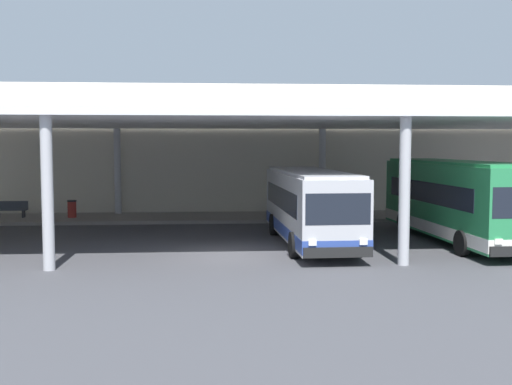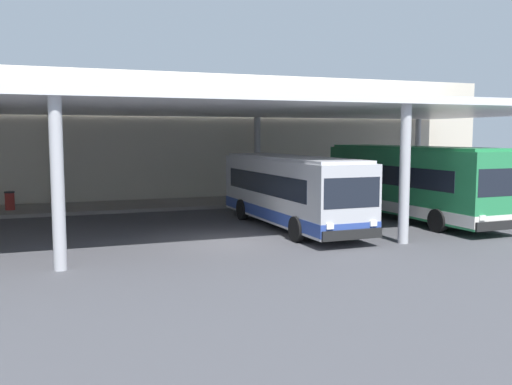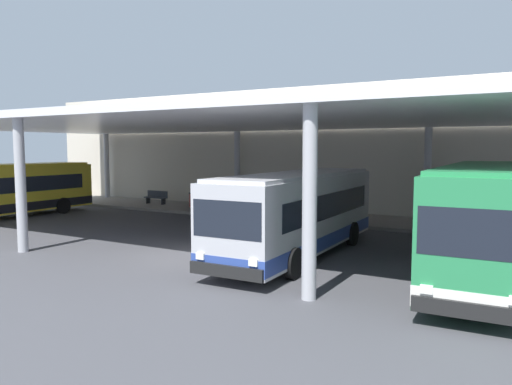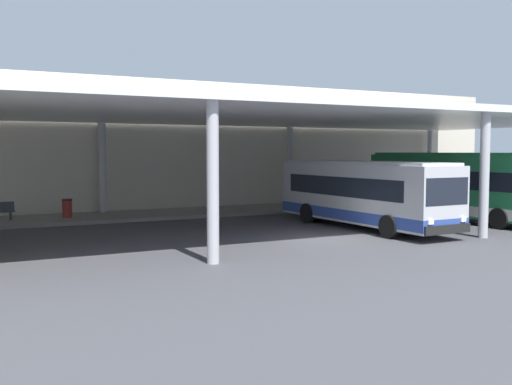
# 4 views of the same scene
# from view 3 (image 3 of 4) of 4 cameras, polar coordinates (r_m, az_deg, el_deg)

# --- Properties ---
(ground_plane) EXTENTS (200.00, 200.00, 0.00)m
(ground_plane) POSITION_cam_3_polar(r_m,az_deg,el_deg) (18.89, -8.17, -7.41)
(ground_plane) COLOR #47474C
(platform_kerb) EXTENTS (42.00, 4.50, 0.18)m
(platform_kerb) POSITION_cam_3_polar(r_m,az_deg,el_deg) (28.88, 6.38, -2.84)
(platform_kerb) COLOR gray
(platform_kerb) RESTS_ON ground
(station_building_facade) EXTENTS (48.00, 1.60, 8.00)m
(station_building_facade) POSITION_cam_3_polar(r_m,az_deg,el_deg) (31.61, 8.82, 4.93)
(station_building_facade) COLOR beige
(station_building_facade) RESTS_ON ground
(canopy_shelter) EXTENTS (40.00, 17.00, 5.55)m
(canopy_shelter) POSITION_cam_3_polar(r_m,az_deg,el_deg) (23.04, 0.21, 8.19)
(canopy_shelter) COLOR silver
(canopy_shelter) RESTS_ON ground
(bus_nearest_bay) EXTENTS (2.78, 10.55, 3.17)m
(bus_nearest_bay) POSITION_cam_3_polar(r_m,az_deg,el_deg) (32.37, -26.93, 0.28)
(bus_nearest_bay) COLOR yellow
(bus_nearest_bay) RESTS_ON ground
(bus_second_bay) EXTENTS (2.91, 10.59, 3.17)m
(bus_second_bay) POSITION_cam_3_polar(r_m,az_deg,el_deg) (18.72, 4.99, -2.34)
(bus_second_bay) COLOR #B7B7BC
(bus_second_bay) RESTS_ON ground
(bus_middle_bay) EXTENTS (3.00, 11.41, 3.57)m
(bus_middle_bay) POSITION_cam_3_polar(r_m,az_deg,el_deg) (17.21, 25.16, -2.85)
(bus_middle_bay) COLOR #28844C
(bus_middle_bay) RESTS_ON ground
(bench_waiting) EXTENTS (1.80, 0.45, 0.92)m
(bench_waiting) POSITION_cam_3_polar(r_m,az_deg,el_deg) (35.30, -11.53, -0.52)
(bench_waiting) COLOR #383D47
(bench_waiting) RESTS_ON platform_kerb
(trash_bin) EXTENTS (0.52, 0.52, 0.98)m
(trash_bin) POSITION_cam_3_polar(r_m,az_deg,el_deg) (32.93, -7.36, -0.84)
(trash_bin) COLOR maroon
(trash_bin) RESTS_ON platform_kerb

